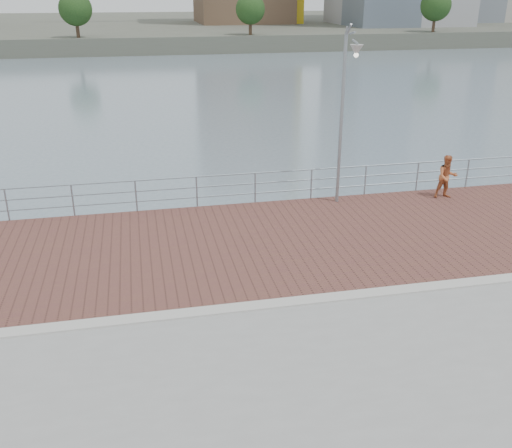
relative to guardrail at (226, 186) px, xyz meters
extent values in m
plane|color=slate|center=(0.00, -7.00, -2.69)|extent=(400.00, 400.00, 0.00)
cube|color=brown|center=(0.00, -3.40, -0.68)|extent=(40.00, 6.80, 0.02)
cube|color=#B7B5AD|center=(0.00, -7.00, -0.66)|extent=(40.00, 0.40, 0.06)
cube|color=#4C5142|center=(0.00, 115.50, -1.44)|extent=(320.00, 95.00, 2.50)
cylinder|color=#8C9EA8|center=(-7.18, 0.00, -0.14)|extent=(0.06, 0.06, 1.10)
cylinder|color=#8C9EA8|center=(-5.13, 0.00, -0.14)|extent=(0.06, 0.06, 1.10)
cylinder|color=#8C9EA8|center=(-3.08, 0.00, -0.14)|extent=(0.06, 0.06, 1.10)
cylinder|color=#8C9EA8|center=(-1.03, 0.00, -0.14)|extent=(0.06, 0.06, 1.10)
cylinder|color=#8C9EA8|center=(1.03, 0.00, -0.14)|extent=(0.06, 0.06, 1.10)
cylinder|color=#8C9EA8|center=(3.08, 0.00, -0.14)|extent=(0.06, 0.06, 1.10)
cylinder|color=#8C9EA8|center=(5.13, 0.00, -0.14)|extent=(0.06, 0.06, 1.10)
cylinder|color=#8C9EA8|center=(7.18, 0.00, -0.14)|extent=(0.06, 0.06, 1.10)
cylinder|color=#8C9EA8|center=(9.24, 0.00, -0.14)|extent=(0.06, 0.06, 1.10)
cylinder|color=#8C9EA8|center=(0.00, 0.00, 0.41)|extent=(39.00, 0.05, 0.05)
cylinder|color=#8C9EA8|center=(0.00, 0.00, 0.03)|extent=(39.00, 0.05, 0.05)
cylinder|color=#8C9EA8|center=(0.00, 0.00, -0.33)|extent=(39.00, 0.05, 0.05)
cylinder|color=gray|center=(3.89, -0.50, 2.17)|extent=(0.11, 0.11, 5.71)
cylinder|color=gray|center=(3.89, -0.98, 5.02)|extent=(0.07, 0.95, 0.07)
cone|color=#B2B2AD|center=(3.89, -1.45, 4.83)|extent=(0.42, 0.42, 0.33)
imported|color=#BE6438|center=(7.85, -0.92, 0.11)|extent=(0.81, 0.66, 1.56)
cylinder|color=#473323|center=(-10.00, 70.00, 1.60)|extent=(0.50, 0.50, 3.59)
sphere|color=#193814|center=(-10.00, 70.00, 3.65)|extent=(4.61, 4.61, 4.61)
cylinder|color=#473323|center=(15.00, 70.00, 1.51)|extent=(0.50, 0.50, 3.41)
sphere|color=#193814|center=(15.00, 70.00, 3.46)|extent=(4.38, 4.38, 4.38)
cylinder|color=#473323|center=(45.00, 70.00, 1.68)|extent=(0.50, 0.50, 3.74)
sphere|color=#193814|center=(45.00, 70.00, 3.82)|extent=(4.81, 4.81, 4.81)
camera|label=1|loc=(-2.87, -18.54, 6.35)|focal=40.00mm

